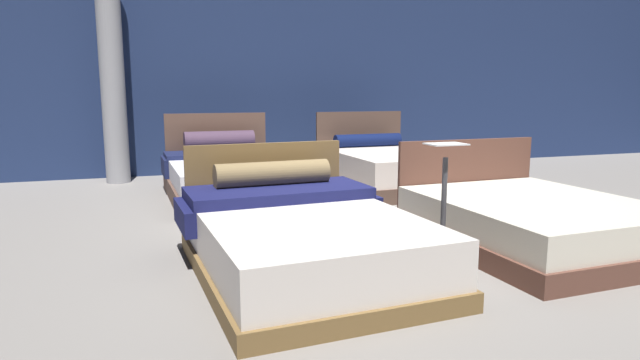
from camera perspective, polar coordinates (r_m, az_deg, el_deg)
ground_plane at (r=5.30m, az=5.38°, el=-4.87°), size 18.00×18.00×0.02m
showroom_back_wall at (r=8.93m, az=-5.08°, el=12.30°), size 18.00×0.06×3.50m
bed_0 at (r=3.86m, az=-2.03°, el=-6.19°), size 1.65×2.14×0.86m
bed_1 at (r=4.87m, az=22.02°, el=-4.16°), size 1.71×2.05×0.83m
bed_2 at (r=6.72m, az=-9.68°, el=0.42°), size 1.59×2.17×1.01m
bed_3 at (r=7.32m, az=7.39°, el=1.25°), size 1.56×2.11×1.01m
price_sign at (r=4.06m, az=13.18°, el=-4.23°), size 0.28×0.24×0.93m
support_pillar at (r=8.18m, az=-21.67°, el=11.95°), size 0.34×0.34×3.50m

